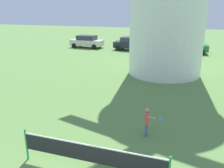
{
  "coord_description": "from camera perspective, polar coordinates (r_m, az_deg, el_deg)",
  "views": [
    {
      "loc": [
        2.51,
        -3.32,
        4.76
      ],
      "look_at": [
        0.03,
        4.12,
        2.25
      ],
      "focal_mm": 37.57,
      "sensor_mm": 36.0,
      "label": 1
    }
  ],
  "objects": [
    {
      "name": "parked_car_green",
      "position": [
        27.89,
        18.14,
        8.76
      ],
      "size": [
        4.22,
        2.14,
        1.56
      ],
      "color": "#1E6638",
      "rests_on": "ground_plane"
    },
    {
      "name": "parked_car_black",
      "position": [
        28.7,
        4.48,
        9.81
      ],
      "size": [
        3.94,
        2.07,
        1.56
      ],
      "color": "#1E232D",
      "rests_on": "ground_plane"
    },
    {
      "name": "parked_car_cream",
      "position": [
        30.73,
        -6.14,
        10.29
      ],
      "size": [
        4.28,
        2.06,
        1.56
      ],
      "color": "silver",
      "rests_on": "ground_plane"
    },
    {
      "name": "player_far",
      "position": [
        9.25,
        8.58,
        -8.66
      ],
      "size": [
        0.76,
        0.39,
        1.19
      ],
      "color": "slate",
      "rests_on": "ground_plane"
    },
    {
      "name": "tennis_net",
      "position": [
        7.24,
        -5.22,
        -16.61
      ],
      "size": [
        4.62,
        0.06,
        1.1
      ],
      "color": "#238E4C",
      "rests_on": "ground_plane"
    }
  ]
}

